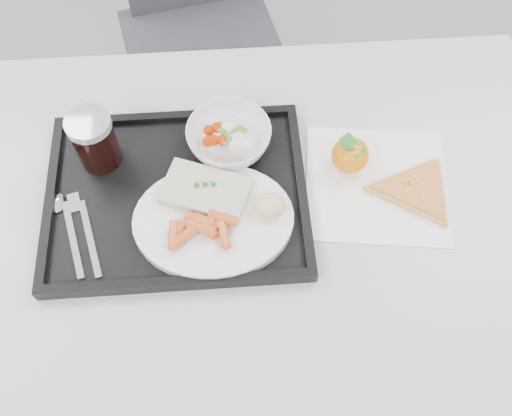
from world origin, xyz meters
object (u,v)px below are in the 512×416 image
Objects in this scene: table at (237,235)px; salad_bowl at (229,137)px; dinner_plate at (214,220)px; chair at (202,8)px; tangerine at (350,155)px; pizza_slice at (416,190)px; cola_glass at (95,140)px; tray at (177,196)px.

salad_bowl is at bearing 91.14° from table.
dinner_plate is 0.16m from salad_bowl.
tangerine is (0.27, -0.68, 0.25)m from chair.
tangerine is 0.13m from pizza_slice.
table is 16.03× the size of tangerine.
pizza_slice is (0.55, -0.10, -0.06)m from cola_glass.
dinner_plate is (-0.04, -0.02, 0.09)m from table.
table is 4.44× the size of dinner_plate.
dinner_plate is at bearing -156.29° from tangerine.
tangerine reaches higher than dinner_plate.
chair is 2.07× the size of tray.
table is at bearing -85.67° from chair.
pizza_slice is at bearing -2.59° from tray.
chair is 0.77m from tangerine.
tray is 0.17m from cola_glass.
tray is 2.96× the size of salad_bowl.
salad_bowl is at bearing 3.25° from cola_glass.
dinner_plate is (0.02, -0.79, 0.24)m from chair.
cola_glass is at bearing -176.75° from salad_bowl.
chair is at bearing 116.85° from pizza_slice.
cola_glass reaches higher than pizza_slice.
tangerine is (0.44, -0.04, -0.04)m from cola_glass.
salad_bowl is 2.03× the size of tangerine.
dinner_plate is 1.78× the size of salad_bowl.
chair is 4.48× the size of pizza_slice.
dinner_plate is 2.50× the size of cola_glass.
table is 0.10m from dinner_plate.
table is at bearing -156.18° from tangerine.
cola_glass is at bearing -105.25° from chair.
pizza_slice is at bearing -10.61° from cola_glass.
tray is 4.17× the size of cola_glass.
dinner_plate is at bearing -88.43° from chair.
salad_bowl is 0.73× the size of pizza_slice.
tangerine is at bearing -4.92° from cola_glass.
salad_bowl is (-0.00, 0.14, 0.11)m from table.
table is 2.67× the size of tray.
tangerine is at bearing 8.58° from tray.
chair is 12.42× the size of tangerine.
salad_bowl is at bearing 77.91° from dinner_plate.
table is at bearing -175.20° from pizza_slice.
dinner_plate is 3.61× the size of tangerine.
pizza_slice is (0.32, -0.12, -0.03)m from salad_bowl.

